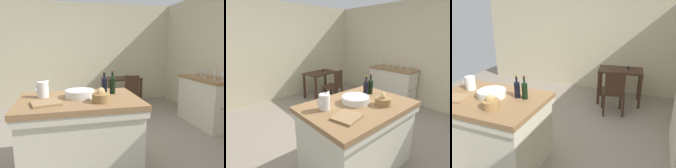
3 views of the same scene
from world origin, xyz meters
TOP-DOWN VIEW (x-y plane):
  - ground_plane at (0.00, 0.00)m, footprint 6.76×6.76m
  - wall_back at (0.00, 2.60)m, footprint 5.32×0.12m
  - island_table at (-0.25, -0.67)m, footprint 1.41×0.99m
  - side_cabinet at (2.26, 0.36)m, footprint 0.52×1.19m
  - writing_desk at (1.02, 1.92)m, footprint 0.96×0.66m
  - wooden_chair at (1.00, 1.29)m, footprint 0.50×0.50m
  - pitcher at (-0.67, -0.52)m, footprint 0.17×0.13m
  - wash_bowl at (-0.24, -0.61)m, footprint 0.35×0.35m
  - bread_basket at (-0.03, -0.89)m, footprint 0.20×0.20m
  - cutting_board at (-0.62, -0.85)m, footprint 0.35×0.32m
  - wine_bottle_dark at (0.19, -0.51)m, footprint 0.07×0.07m
  - wine_bottle_amber at (0.08, -0.52)m, footprint 0.07×0.07m
  - wine_glass_far_left at (2.27, -0.04)m, footprint 0.07×0.07m
  - wine_glass_left at (2.26, 0.15)m, footprint 0.07×0.07m
  - wine_glass_middle at (2.22, 0.37)m, footprint 0.07×0.07m
  - wine_glass_right at (2.28, 0.55)m, footprint 0.07×0.07m
  - wine_glass_far_right at (2.27, 0.78)m, footprint 0.07×0.07m

SIDE VIEW (x-z plane):
  - ground_plane at x=0.00m, z-range 0.00..0.00m
  - side_cabinet at x=2.26m, z-range 0.00..0.92m
  - wooden_chair at x=1.00m, z-range 0.03..0.92m
  - island_table at x=-0.25m, z-range 0.04..0.95m
  - writing_desk at x=1.02m, z-range 0.22..1.01m
  - cutting_board at x=-0.62m, z-range 0.91..0.94m
  - wash_bowl at x=-0.24m, z-range 0.91..1.00m
  - bread_basket at x=-0.03m, z-range 0.89..1.05m
  - pitcher at x=-0.67m, z-range 0.90..1.13m
  - wine_glass_right at x=2.28m, z-range 0.95..1.10m
  - wine_glass_far_left at x=2.27m, z-range 0.95..1.11m
  - wine_bottle_amber at x=0.08m, z-range 0.89..1.18m
  - wine_glass_left at x=2.26m, z-range 0.95..1.12m
  - wine_bottle_dark at x=0.19m, z-range 0.89..1.18m
  - wine_glass_far_right at x=2.27m, z-range 0.95..1.12m
  - wine_glass_middle at x=2.22m, z-range 0.95..1.13m
  - wall_back at x=0.00m, z-range 0.00..2.60m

